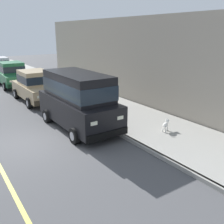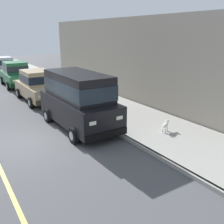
{
  "view_description": "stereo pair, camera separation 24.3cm",
  "coord_description": "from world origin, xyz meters",
  "px_view_note": "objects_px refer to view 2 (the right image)",
  "views": [
    {
      "loc": [
        -2.76,
        -9.67,
        4.22
      ],
      "look_at": [
        3.28,
        -0.68,
        0.85
      ],
      "focal_mm": 41.53,
      "sensor_mm": 36.0,
      "label": 1
    },
    {
      "loc": [
        -2.55,
        -9.8,
        4.22
      ],
      "look_at": [
        3.28,
        -0.68,
        0.85
      ],
      "focal_mm": 41.53,
      "sensor_mm": 36.0,
      "label": 2
    }
  ],
  "objects_px": {
    "car_black_van": "(78,98)",
    "car_tan_sedan": "(38,85)",
    "car_green_sedan": "(16,74)",
    "dog_white": "(166,125)",
    "car_silver_hatchback": "(4,67)"
  },
  "relations": [
    {
      "from": "car_black_van",
      "to": "car_silver_hatchback",
      "type": "relative_size",
      "value": 1.29
    },
    {
      "from": "car_tan_sedan",
      "to": "car_green_sedan",
      "type": "relative_size",
      "value": 0.99
    },
    {
      "from": "car_black_van",
      "to": "car_tan_sedan",
      "type": "bearing_deg",
      "value": 90.52
    },
    {
      "from": "car_green_sedan",
      "to": "dog_white",
      "type": "height_order",
      "value": "car_green_sedan"
    },
    {
      "from": "car_silver_hatchback",
      "to": "dog_white",
      "type": "bearing_deg",
      "value": -81.82
    },
    {
      "from": "car_tan_sedan",
      "to": "dog_white",
      "type": "height_order",
      "value": "car_tan_sedan"
    },
    {
      "from": "car_black_van",
      "to": "car_tan_sedan",
      "type": "relative_size",
      "value": 1.06
    },
    {
      "from": "car_black_van",
      "to": "car_silver_hatchback",
      "type": "distance_m",
      "value": 16.55
    },
    {
      "from": "car_black_van",
      "to": "car_green_sedan",
      "type": "distance_m",
      "value": 11.42
    },
    {
      "from": "car_black_van",
      "to": "car_green_sedan",
      "type": "relative_size",
      "value": 1.06
    },
    {
      "from": "car_black_van",
      "to": "car_silver_hatchback",
      "type": "xyz_separation_m",
      "value": [
        -0.01,
        16.54,
        -0.42
      ]
    },
    {
      "from": "car_green_sedan",
      "to": "car_silver_hatchback",
      "type": "bearing_deg",
      "value": 89.16
    },
    {
      "from": "car_tan_sedan",
      "to": "car_silver_hatchback",
      "type": "height_order",
      "value": "car_tan_sedan"
    },
    {
      "from": "car_black_van",
      "to": "dog_white",
      "type": "distance_m",
      "value": 4.01
    },
    {
      "from": "dog_white",
      "to": "car_black_van",
      "type": "bearing_deg",
      "value": 135.18
    }
  ]
}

